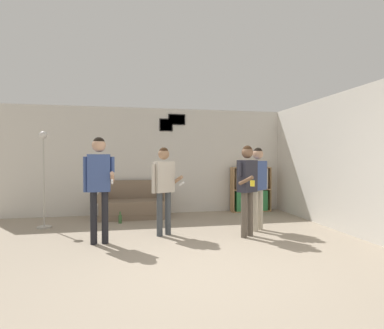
% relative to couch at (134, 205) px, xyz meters
% --- Properties ---
extents(ground_plane, '(20.00, 20.00, 0.00)m').
position_rel_couch_xyz_m(ground_plane, '(0.86, -3.79, -0.29)').
color(ground_plane, gray).
extents(wall_back, '(8.52, 0.08, 2.70)m').
position_rel_couch_xyz_m(wall_back, '(0.86, 0.42, 1.06)').
color(wall_back, beige).
rests_on(wall_back, ground_plane).
extents(wall_right, '(0.06, 6.57, 2.70)m').
position_rel_couch_xyz_m(wall_right, '(3.95, -1.70, 1.06)').
color(wall_right, beige).
rests_on(wall_right, ground_plane).
extents(couch, '(1.62, 0.80, 0.87)m').
position_rel_couch_xyz_m(couch, '(0.00, 0.00, 0.00)').
color(couch, '#7A6651').
rests_on(couch, ground_plane).
extents(bookshelf, '(1.05, 0.30, 1.18)m').
position_rel_couch_xyz_m(bookshelf, '(3.06, 0.20, 0.30)').
color(bookshelf, '#A87F51').
rests_on(bookshelf, ground_plane).
extents(floor_lamp, '(0.28, 0.28, 1.97)m').
position_rel_couch_xyz_m(floor_lamp, '(-1.81, -0.76, 0.82)').
color(floor_lamp, '#ADA89E').
rests_on(floor_lamp, ground_plane).
extents(person_player_foreground_left, '(0.51, 0.46, 1.77)m').
position_rel_couch_xyz_m(person_player_foreground_left, '(-0.57, -2.17, 0.81)').
color(person_player_foreground_left, black).
rests_on(person_player_foreground_left, ground_plane).
extents(person_player_foreground_center, '(0.58, 0.39, 1.62)m').
position_rel_couch_xyz_m(person_player_foreground_center, '(0.54, -1.83, 0.70)').
color(person_player_foreground_center, '#3D4247').
rests_on(person_player_foreground_center, ground_plane).
extents(person_watcher_holding_cup, '(0.44, 0.56, 1.65)m').
position_rel_couch_xyz_m(person_watcher_holding_cup, '(2.01, -2.22, 0.72)').
color(person_watcher_holding_cup, brown).
rests_on(person_watcher_holding_cup, ground_plane).
extents(person_spectator_near_bookshelf, '(0.42, 0.37, 1.63)m').
position_rel_couch_xyz_m(person_spectator_near_bookshelf, '(2.39, -1.80, 0.71)').
color(person_spectator_near_bookshelf, '#B7AD99').
rests_on(person_spectator_near_bookshelf, ground_plane).
extents(bottle_on_floor, '(0.07, 0.07, 0.25)m').
position_rel_couch_xyz_m(bottle_on_floor, '(-0.30, -0.64, -0.19)').
color(bottle_on_floor, '#3D6638').
rests_on(bottle_on_floor, ground_plane).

